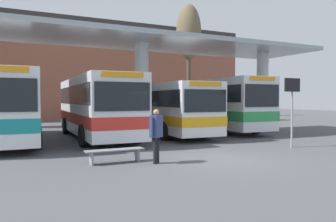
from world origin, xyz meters
The scene contains 11 objects.
ground_plane centered at (0.00, 0.00, 0.00)m, with size 100.00×100.00×0.00m, color #4C4C51.
townhouse_backdrop centered at (0.00, 25.04, 6.22)m, with size 40.00×0.58×10.72m.
station_canopy centered at (0.00, 7.39, 4.72)m, with size 22.55×5.47×5.50m.
transit_bus_left_bay centered at (-6.67, 8.83, 1.87)m, with size 2.98×11.03×3.37m.
transit_bus_center_bay centered at (-2.34, 8.36, 1.84)m, with size 3.04×10.54×3.30m.
transit_bus_right_bay centered at (2.01, 9.13, 1.69)m, with size 3.06×11.21×3.03m.
transit_bus_far_right_bay centered at (6.07, 9.70, 1.92)m, with size 3.09×11.30×3.43m.
waiting_bench_near_pillar centered at (-3.52, 0.97, 0.35)m, with size 1.99×0.44×0.46m.
info_sign_platform centered at (4.63, 0.96, 2.19)m, with size 0.90×0.09×3.09m.
pedestrian_waiting centered at (-2.32, 0.26, 1.11)m, with size 0.59×0.50×1.81m.
poplar_tree_behind_left centered at (9.23, 18.20, 8.57)m, with size 2.42×2.42×11.40m.
Camera 1 is at (-6.77, -9.64, 2.13)m, focal length 35.00 mm.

